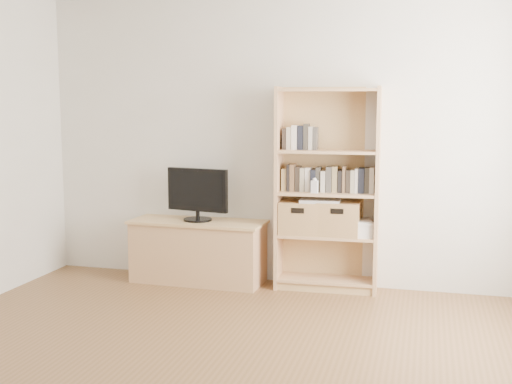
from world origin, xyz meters
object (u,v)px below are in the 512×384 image
(tv_stand, at_px, (198,252))
(basket_left, at_px, (300,217))
(bookshelf, at_px, (327,190))
(laptop, at_px, (320,201))
(basket_right, at_px, (339,218))
(television, at_px, (197,195))
(baby_monitor, at_px, (314,187))

(tv_stand, distance_m, basket_left, 1.00)
(bookshelf, distance_m, basket_left, 0.34)
(tv_stand, distance_m, laptop, 1.23)
(basket_right, bearing_deg, tv_stand, -177.11)
(basket_right, bearing_deg, bookshelf, 179.63)
(television, relative_size, basket_right, 1.70)
(baby_monitor, xyz_separation_m, basket_left, (-0.14, 0.09, -0.29))
(television, distance_m, baby_monitor, 1.08)
(bookshelf, bearing_deg, tv_stand, -179.05)
(basket_right, height_order, laptop, laptop)
(television, relative_size, laptop, 1.75)
(television, bearing_deg, basket_right, 13.54)
(basket_right, bearing_deg, laptop, -175.14)
(tv_stand, distance_m, bookshelf, 1.32)
(basket_right, bearing_deg, basket_left, -177.76)
(tv_stand, bearing_deg, laptop, 4.20)
(basket_left, distance_m, laptop, 0.24)
(tv_stand, distance_m, television, 0.53)
(bookshelf, distance_m, television, 1.17)
(tv_stand, relative_size, television, 1.98)
(television, relative_size, baby_monitor, 5.56)
(bookshelf, height_order, television, bookshelf)
(basket_left, bearing_deg, bookshelf, 0.37)
(baby_monitor, distance_m, basket_left, 0.33)
(basket_left, bearing_deg, television, -179.93)
(bookshelf, relative_size, television, 2.94)
(television, height_order, baby_monitor, television)
(tv_stand, height_order, bookshelf, bookshelf)
(television, bearing_deg, laptop, 13.25)
(bookshelf, xyz_separation_m, basket_right, (0.11, -0.00, -0.25))
(baby_monitor, height_order, laptop, baby_monitor)
(baby_monitor, bearing_deg, basket_right, 32.35)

